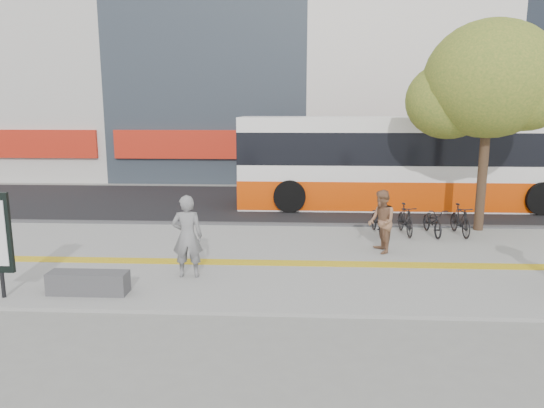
# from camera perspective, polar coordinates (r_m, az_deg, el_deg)

# --- Properties ---
(ground) EXTENTS (120.00, 120.00, 0.00)m
(ground) POSITION_cam_1_polar(r_m,az_deg,el_deg) (11.41, -5.41, -8.53)
(ground) COLOR gray
(ground) RESTS_ON ground
(sidewalk) EXTENTS (40.00, 7.00, 0.08)m
(sidewalk) POSITION_cam_1_polar(r_m,az_deg,el_deg) (12.80, -4.44, -6.14)
(sidewalk) COLOR gray
(sidewalk) RESTS_ON ground
(tactile_strip) EXTENTS (40.00, 0.45, 0.01)m
(tactile_strip) POSITION_cam_1_polar(r_m,az_deg,el_deg) (12.32, -4.74, -6.62)
(tactile_strip) COLOR gold
(tactile_strip) RESTS_ON sidewalk
(street) EXTENTS (40.00, 8.00, 0.06)m
(street) POSITION_cam_1_polar(r_m,az_deg,el_deg) (20.06, -1.71, 0.12)
(street) COLOR black
(street) RESTS_ON ground
(curb) EXTENTS (40.00, 0.25, 0.14)m
(curb) POSITION_cam_1_polar(r_m,az_deg,el_deg) (16.15, -2.86, -2.40)
(curb) COLOR #3E3E41
(curb) RESTS_ON ground
(bench) EXTENTS (1.60, 0.45, 0.45)m
(bench) POSITION_cam_1_polar(r_m,az_deg,el_deg) (10.91, -20.18, -8.41)
(bench) COLOR #3E3E41
(bench) RESTS_ON sidewalk
(street_tree) EXTENTS (4.40, 3.80, 6.31)m
(street_tree) POSITION_cam_1_polar(r_m,az_deg,el_deg) (16.44, 23.34, 12.59)
(street_tree) COLOR #352418
(street_tree) RESTS_ON sidewalk
(bus) EXTENTS (12.72, 3.02, 3.39)m
(bus) POSITION_cam_1_polar(r_m,az_deg,el_deg) (19.70, 15.19, 4.33)
(bus) COLOR white
(bus) RESTS_ON street
(bicycle_row) EXTENTS (2.98, 1.59, 0.91)m
(bicycle_row) POSITION_cam_1_polar(r_m,az_deg,el_deg) (15.42, 16.28, -1.80)
(bicycle_row) COLOR black
(bicycle_row) RESTS_ON sidewalk
(seated_woman) EXTENTS (0.71, 0.50, 1.85)m
(seated_woman) POSITION_cam_1_polar(r_m,az_deg,el_deg) (11.19, -9.62, -3.65)
(seated_woman) COLOR black
(seated_woman) RESTS_ON sidewalk
(pedestrian_tan) EXTENTS (0.73, 0.88, 1.64)m
(pedestrian_tan) POSITION_cam_1_polar(r_m,az_deg,el_deg) (13.20, 12.36, -1.97)
(pedestrian_tan) COLOR #8D6247
(pedestrian_tan) RESTS_ON sidewalk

